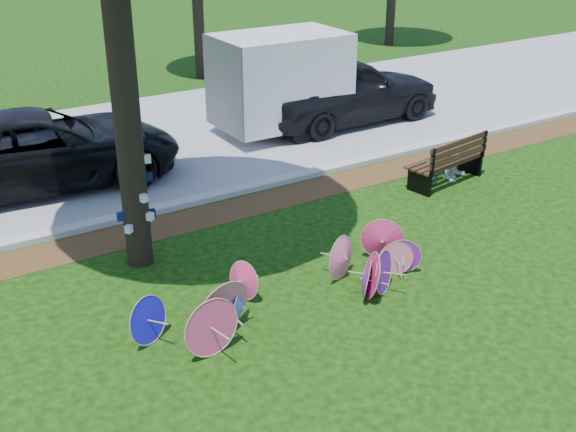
# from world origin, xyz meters

# --- Properties ---
(ground) EXTENTS (90.00, 90.00, 0.00)m
(ground) POSITION_xyz_m (0.00, 0.00, 0.00)
(ground) COLOR black
(ground) RESTS_ON ground
(mulch_strip) EXTENTS (90.00, 1.00, 0.01)m
(mulch_strip) POSITION_xyz_m (0.00, 4.50, 0.01)
(mulch_strip) COLOR #472D16
(mulch_strip) RESTS_ON ground
(curb) EXTENTS (90.00, 0.30, 0.12)m
(curb) POSITION_xyz_m (0.00, 5.20, 0.06)
(curb) COLOR #B7B5AD
(curb) RESTS_ON ground
(street) EXTENTS (90.00, 8.00, 0.01)m
(street) POSITION_xyz_m (0.00, 9.35, 0.01)
(street) COLOR gray
(street) RESTS_ON ground
(parasol_pile) EXTENTS (5.06, 1.76, 0.90)m
(parasol_pile) POSITION_xyz_m (-0.05, 0.77, 0.38)
(parasol_pile) COLOR #DA4272
(parasol_pile) RESTS_ON ground
(black_van) EXTENTS (6.05, 3.22, 1.62)m
(black_van) POSITION_xyz_m (-2.00, 7.85, 0.81)
(black_van) COLOR black
(black_van) RESTS_ON ground
(dark_pickup) EXTENTS (5.37, 2.21, 1.82)m
(dark_pickup) POSITION_xyz_m (6.14, 8.03, 0.91)
(dark_pickup) COLOR black
(dark_pickup) RESTS_ON ground
(cargo_trailer) EXTENTS (3.27, 2.11, 2.86)m
(cargo_trailer) POSITION_xyz_m (4.20, 8.19, 1.43)
(cargo_trailer) COLOR silver
(cargo_trailer) RESTS_ON ground
(park_bench) EXTENTS (2.09, 1.06, 1.04)m
(park_bench) POSITION_xyz_m (5.37, 3.35, 0.52)
(park_bench) COLOR black
(park_bench) RESTS_ON ground
(person_left) EXTENTS (0.43, 0.35, 1.03)m
(person_left) POSITION_xyz_m (5.02, 3.40, 0.51)
(person_left) COLOR #313644
(person_left) RESTS_ON ground
(person_right) EXTENTS (0.70, 0.60, 1.26)m
(person_right) POSITION_xyz_m (5.72, 3.40, 0.63)
(person_right) COLOR silver
(person_right) RESTS_ON ground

